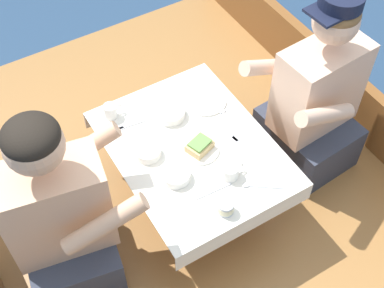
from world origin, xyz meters
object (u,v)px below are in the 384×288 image
object	(u,v)px
person_port	(62,219)
sandwich	(200,146)
coffee_cup_port	(230,171)
coffee_cup_starboard	(111,111)
tin_can	(226,208)
person_starboard	(314,102)

from	to	relation	value
person_port	sandwich	size ratio (longest dim) A/B	7.46
coffee_cup_port	coffee_cup_starboard	distance (m)	0.63
person_port	coffee_cup_port	xyz separation A→B (m)	(0.69, -0.16, 0.03)
person_port	sandwich	distance (m)	0.65
coffee_cup_port	coffee_cup_starboard	bearing A→B (deg)	116.52
tin_can	person_starboard	bearing A→B (deg)	22.55
person_port	person_starboard	world-z (taller)	person_starboard
sandwich	tin_can	world-z (taller)	sandwich
coffee_cup_starboard	person_starboard	bearing A→B (deg)	-25.86
coffee_cup_starboard	tin_can	world-z (taller)	coffee_cup_starboard
person_starboard	coffee_cup_port	bearing A→B (deg)	10.11
tin_can	coffee_cup_starboard	bearing A→B (deg)	103.65
person_starboard	coffee_cup_port	distance (m)	0.59
tin_can	sandwich	bearing A→B (deg)	77.00
sandwich	coffee_cup_port	distance (m)	0.19
person_port	coffee_cup_starboard	distance (m)	0.57
person_starboard	coffee_cup_port	world-z (taller)	person_starboard
coffee_cup_starboard	tin_can	size ratio (longest dim) A/B	1.33
coffee_cup_port	tin_can	world-z (taller)	coffee_cup_port
coffee_cup_starboard	coffee_cup_port	bearing A→B (deg)	-63.48
coffee_cup_port	person_starboard	bearing A→B (deg)	14.47
coffee_cup_port	tin_can	bearing A→B (deg)	-129.15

